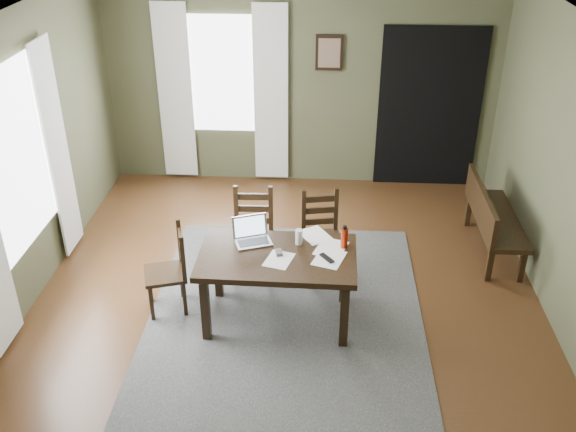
# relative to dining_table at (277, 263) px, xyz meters

# --- Properties ---
(ground) EXTENTS (5.00, 6.00, 0.01)m
(ground) POSITION_rel_dining_table_xyz_m (0.07, 0.10, -0.64)
(ground) COLOR #492C16
(room_shell) EXTENTS (5.02, 6.02, 2.71)m
(room_shell) POSITION_rel_dining_table_xyz_m (0.07, 0.10, 1.17)
(room_shell) COLOR #484B31
(room_shell) RESTS_ON ground
(rug) EXTENTS (2.60, 3.20, 0.01)m
(rug) POSITION_rel_dining_table_xyz_m (0.07, 0.10, -0.63)
(rug) COLOR #424242
(rug) RESTS_ON ground
(dining_table) EXTENTS (1.44, 0.88, 0.71)m
(dining_table) POSITION_rel_dining_table_xyz_m (0.00, 0.00, 0.00)
(dining_table) COLOR black
(dining_table) RESTS_ON rug
(chair_end) EXTENTS (0.48, 0.48, 0.87)m
(chair_end) POSITION_rel_dining_table_xyz_m (-1.03, 0.11, -0.20)
(chair_end) COLOR black
(chair_end) RESTS_ON rug
(chair_back_left) EXTENTS (0.43, 0.43, 0.95)m
(chair_back_left) POSITION_rel_dining_table_xyz_m (-0.31, 0.76, -0.17)
(chair_back_left) COLOR black
(chair_back_left) RESTS_ON rug
(chair_back_right) EXTENTS (0.46, 0.46, 0.90)m
(chair_back_right) POSITION_rel_dining_table_xyz_m (0.39, 0.84, -0.19)
(chair_back_right) COLOR black
(chair_back_right) RESTS_ON rug
(bench) EXTENTS (0.43, 1.35, 0.76)m
(bench) POSITION_rel_dining_table_xyz_m (2.22, 1.36, -0.18)
(bench) COLOR black
(bench) RESTS_ON ground
(laptop) EXTENTS (0.40, 0.36, 0.22)m
(laptop) POSITION_rel_dining_table_xyz_m (-0.26, 0.24, 0.15)
(laptop) COLOR #B7B7BC
(laptop) RESTS_ON dining_table
(computer_mouse) EXTENTS (0.07, 0.11, 0.03)m
(computer_mouse) POSITION_rel_dining_table_xyz_m (0.01, 0.01, 0.10)
(computer_mouse) COLOR #3F3F42
(computer_mouse) RESTS_ON dining_table
(tv_remote) EXTENTS (0.14, 0.17, 0.02)m
(tv_remote) POSITION_rel_dining_table_xyz_m (0.44, -0.05, 0.10)
(tv_remote) COLOR black
(tv_remote) RESTS_ON dining_table
(drinking_glass) EXTENTS (0.08, 0.08, 0.15)m
(drinking_glass) POSITION_rel_dining_table_xyz_m (0.18, 0.20, 0.16)
(drinking_glass) COLOR silver
(drinking_glass) RESTS_ON dining_table
(water_bottle) EXTENTS (0.08, 0.08, 0.23)m
(water_bottle) POSITION_rel_dining_table_xyz_m (0.60, 0.16, 0.19)
(water_bottle) COLOR #B4270D
(water_bottle) RESTS_ON dining_table
(paper_b) EXTENTS (0.33, 0.38, 0.00)m
(paper_b) POSITION_rel_dining_table_xyz_m (0.46, -0.03, 0.09)
(paper_b) COLOR white
(paper_b) RESTS_ON dining_table
(paper_c) EXTENTS (0.36, 0.39, 0.00)m
(paper_c) POSITION_rel_dining_table_xyz_m (0.33, 0.36, 0.09)
(paper_c) COLOR white
(paper_c) RESTS_ON dining_table
(paper_d) EXTENTS (0.34, 0.39, 0.00)m
(paper_d) POSITION_rel_dining_table_xyz_m (0.48, 0.14, 0.09)
(paper_d) COLOR white
(paper_d) RESTS_ON dining_table
(paper_e) EXTENTS (0.29, 0.34, 0.00)m
(paper_e) POSITION_rel_dining_table_xyz_m (0.02, -0.08, 0.09)
(paper_e) COLOR white
(paper_e) RESTS_ON dining_table
(window_left) EXTENTS (0.01, 1.30, 1.70)m
(window_left) POSITION_rel_dining_table_xyz_m (-2.40, 0.30, 0.82)
(window_left) COLOR white
(window_left) RESTS_ON ground
(window_back) EXTENTS (1.00, 0.01, 1.50)m
(window_back) POSITION_rel_dining_table_xyz_m (-0.93, 3.07, 0.82)
(window_back) COLOR white
(window_back) RESTS_ON ground
(curtain_left_far) EXTENTS (0.03, 0.48, 2.30)m
(curtain_left_far) POSITION_rel_dining_table_xyz_m (-2.37, 1.12, 0.57)
(curtain_left_far) COLOR silver
(curtain_left_far) RESTS_ON ground
(curtain_back_left) EXTENTS (0.44, 0.03, 2.30)m
(curtain_back_left) POSITION_rel_dining_table_xyz_m (-1.55, 3.04, 0.57)
(curtain_back_left) COLOR silver
(curtain_back_left) RESTS_ON ground
(curtain_back_right) EXTENTS (0.44, 0.03, 2.30)m
(curtain_back_right) POSITION_rel_dining_table_xyz_m (-0.31, 3.04, 0.57)
(curtain_back_right) COLOR silver
(curtain_back_right) RESTS_ON ground
(framed_picture) EXTENTS (0.34, 0.03, 0.44)m
(framed_picture) POSITION_rel_dining_table_xyz_m (0.42, 3.07, 1.12)
(framed_picture) COLOR black
(framed_picture) RESTS_ON ground
(doorway_back) EXTENTS (1.30, 0.03, 2.10)m
(doorway_back) POSITION_rel_dining_table_xyz_m (1.72, 3.07, 0.42)
(doorway_back) COLOR black
(doorway_back) RESTS_ON ground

